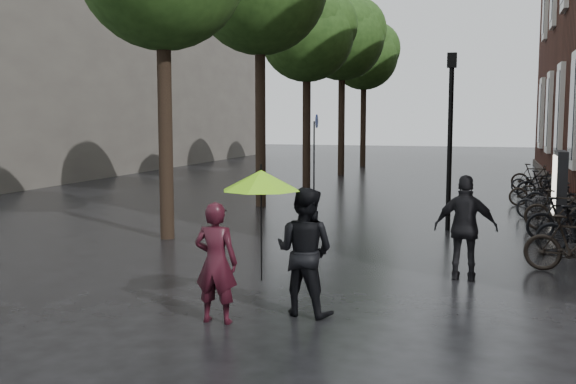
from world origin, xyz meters
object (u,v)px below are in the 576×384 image
at_px(person_black, 305,251).
at_px(pedestrian_walking, 466,228).
at_px(ad_lightbox, 559,187).
at_px(person_burgundy, 216,262).
at_px(parked_bicycles, 549,200).
at_px(lamp_post, 450,124).

height_order(person_black, pedestrian_walking, person_black).
bearing_deg(ad_lightbox, pedestrian_walking, -105.63).
bearing_deg(ad_lightbox, person_burgundy, -115.42).
xyz_separation_m(pedestrian_walking, ad_lightbox, (2.13, 7.29, 0.05)).
height_order(person_burgundy, parked_bicycles, person_burgundy).
bearing_deg(person_black, person_burgundy, 45.12).
xyz_separation_m(person_burgundy, ad_lightbox, (5.27, 10.77, 0.13)).
bearing_deg(person_burgundy, parked_bicycles, -115.17).
distance_m(parked_bicycles, ad_lightbox, 1.15).
height_order(person_burgundy, person_black, person_black).
xyz_separation_m(person_black, lamp_post, (1.49, 7.91, 1.72)).
height_order(parked_bicycles, lamp_post, lamp_post).
bearing_deg(pedestrian_walking, parked_bicycles, -103.30).
bearing_deg(ad_lightbox, parked_bicycles, 99.34).
bearing_deg(pedestrian_walking, person_black, 52.90).
relative_size(person_burgundy, lamp_post, 0.38).
relative_size(person_burgundy, pedestrian_walking, 0.92).
height_order(pedestrian_walking, parked_bicycles, pedestrian_walking).
distance_m(pedestrian_walking, ad_lightbox, 7.60).
relative_size(parked_bicycles, lamp_post, 3.51).
bearing_deg(ad_lightbox, person_black, -112.12).
distance_m(ad_lightbox, lamp_post, 3.85).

